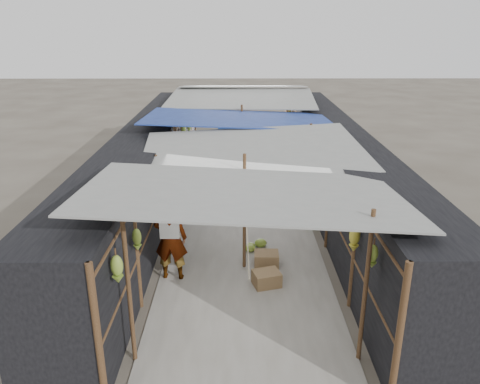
{
  "coord_description": "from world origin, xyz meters",
  "views": [
    {
      "loc": [
        -0.15,
        -6.16,
        5.11
      ],
      "look_at": [
        -0.08,
        4.44,
        1.25
      ],
      "focal_mm": 35.0,
      "sensor_mm": 36.0,
      "label": 1
    }
  ],
  "objects_px": {
    "black_basin": "(284,159)",
    "shopper_blue": "(208,178)",
    "crate_near": "(267,279)",
    "vendor_seated": "(285,187)",
    "vendor_elderly": "(171,238)"
  },
  "relations": [
    {
      "from": "black_basin",
      "to": "shopper_blue",
      "type": "bearing_deg",
      "value": -118.56
    },
    {
      "from": "black_basin",
      "to": "shopper_blue",
      "type": "xyz_separation_m",
      "value": [
        -2.64,
        -4.85,
        0.84
      ]
    },
    {
      "from": "black_basin",
      "to": "shopper_blue",
      "type": "height_order",
      "value": "shopper_blue"
    },
    {
      "from": "crate_near",
      "to": "black_basin",
      "type": "distance_m",
      "value": 9.2
    },
    {
      "from": "vendor_elderly",
      "to": "black_basin",
      "type": "bearing_deg",
      "value": -106.74
    },
    {
      "from": "crate_near",
      "to": "vendor_elderly",
      "type": "xyz_separation_m",
      "value": [
        -1.97,
        0.33,
        0.77
      ]
    },
    {
      "from": "black_basin",
      "to": "crate_near",
      "type": "bearing_deg",
      "value": -97.52
    },
    {
      "from": "vendor_elderly",
      "to": "shopper_blue",
      "type": "distance_m",
      "value": 3.96
    },
    {
      "from": "crate_near",
      "to": "vendor_seated",
      "type": "bearing_deg",
      "value": 64.01
    },
    {
      "from": "shopper_blue",
      "to": "vendor_elderly",
      "type": "bearing_deg",
      "value": -103.68
    },
    {
      "from": "shopper_blue",
      "to": "vendor_seated",
      "type": "height_order",
      "value": "shopper_blue"
    },
    {
      "from": "crate_near",
      "to": "shopper_blue",
      "type": "bearing_deg",
      "value": 92.54
    },
    {
      "from": "shopper_blue",
      "to": "vendor_seated",
      "type": "distance_m",
      "value": 2.36
    },
    {
      "from": "shopper_blue",
      "to": "vendor_seated",
      "type": "bearing_deg",
      "value": 6.38
    },
    {
      "from": "black_basin",
      "to": "vendor_seated",
      "type": "height_order",
      "value": "vendor_seated"
    }
  ]
}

